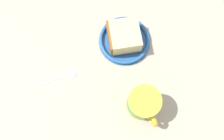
{
  "coord_description": "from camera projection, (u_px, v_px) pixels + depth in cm",
  "views": [
    {
      "loc": [
        11.17,
        -20.73,
        62.7
      ],
      "look_at": [
        -0.99,
        -10.07,
        3.0
      ],
      "focal_mm": 37.08,
      "sensor_mm": 36.0,
      "label": 1
    }
  ],
  "objects": [
    {
      "name": "tea_mug",
      "position": [
        143.0,
        103.0,
        0.57
      ],
      "size": [
        10.49,
        7.9,
        9.72
      ],
      "color": "gold",
      "rests_on": "ground_plane"
    },
    {
      "name": "small_plate",
      "position": [
        124.0,
        40.0,
        0.66
      ],
      "size": [
        14.76,
        14.76,
        1.67
      ],
      "color": "#26599E",
      "rests_on": "ground_plane"
    },
    {
      "name": "teaspoon",
      "position": [
        65.0,
        76.0,
        0.64
      ],
      "size": [
        5.48,
        11.3,
        0.8
      ],
      "color": "silver",
      "rests_on": "ground_plane"
    },
    {
      "name": "ground_plane",
      "position": [
        140.0,
        55.0,
        0.68
      ],
      "size": [
        148.43,
        148.43,
        3.66
      ],
      "primitive_type": "cube",
      "color": "tan"
    },
    {
      "name": "cake_slice",
      "position": [
        124.0,
        37.0,
        0.64
      ],
      "size": [
        11.72,
        11.76,
        5.56
      ],
      "color": "brown",
      "rests_on": "small_plate"
    }
  ]
}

